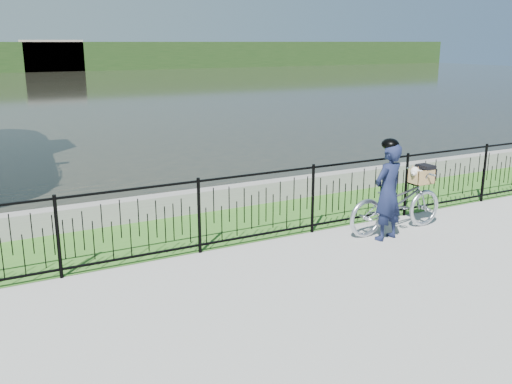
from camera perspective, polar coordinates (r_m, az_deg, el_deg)
ground at (r=7.75m, az=5.98°, el=-8.52°), size 120.00×120.00×0.00m
grass_strip at (r=9.86m, az=-2.48°, el=-3.23°), size 60.00×2.00×0.01m
water at (r=39.19m, az=-22.40°, el=9.27°), size 120.00×120.00×0.00m
quay_wall at (r=10.68m, az=-4.82°, el=-0.76°), size 60.00×0.30×0.40m
fence at (r=8.84m, az=0.29°, el=-1.49°), size 14.00×0.06×1.15m
far_building_right at (r=65.16m, az=-19.72°, el=12.72°), size 6.00×3.00×3.20m
bicycle_rig at (r=9.66m, az=13.87°, el=-0.97°), size 1.87×0.65×1.08m
cyclist at (r=9.16m, az=13.07°, el=0.17°), size 0.63×0.48×1.62m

